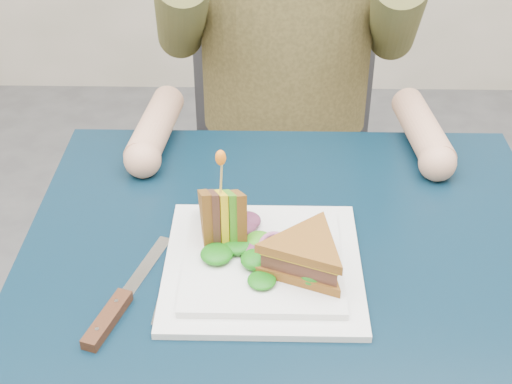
{
  "coord_description": "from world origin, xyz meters",
  "views": [
    {
      "loc": [
        -0.03,
        -0.71,
        1.36
      ],
      "look_at": [
        -0.05,
        0.06,
        0.82
      ],
      "focal_mm": 50.0,
      "sensor_mm": 36.0,
      "label": 1
    }
  ],
  "objects_px": {
    "fork": "(169,278)",
    "chair": "(283,127)",
    "plate": "(263,264)",
    "sandwich_upright": "(223,216)",
    "knife": "(115,309)",
    "table": "(291,317)",
    "sandwich_flat": "(306,256)"
  },
  "relations": [
    {
      "from": "fork",
      "to": "chair",
      "type": "bearing_deg",
      "value": 77.64
    },
    {
      "from": "plate",
      "to": "sandwich_upright",
      "type": "bearing_deg",
      "value": 140.61
    },
    {
      "from": "knife",
      "to": "plate",
      "type": "bearing_deg",
      "value": 25.14
    },
    {
      "from": "knife",
      "to": "table",
      "type": "bearing_deg",
      "value": 19.09
    },
    {
      "from": "table",
      "to": "sandwich_flat",
      "type": "height_order",
      "value": "sandwich_flat"
    },
    {
      "from": "fork",
      "to": "knife",
      "type": "height_order",
      "value": "knife"
    },
    {
      "from": "plate",
      "to": "sandwich_upright",
      "type": "xyz_separation_m",
      "value": [
        -0.05,
        0.04,
        0.05
      ]
    },
    {
      "from": "sandwich_flat",
      "to": "sandwich_upright",
      "type": "height_order",
      "value": "sandwich_upright"
    },
    {
      "from": "table",
      "to": "knife",
      "type": "bearing_deg",
      "value": -160.91
    },
    {
      "from": "plate",
      "to": "fork",
      "type": "relative_size",
      "value": 1.45
    },
    {
      "from": "fork",
      "to": "plate",
      "type": "bearing_deg",
      "value": 10.77
    },
    {
      "from": "table",
      "to": "sandwich_flat",
      "type": "bearing_deg",
      "value": -45.81
    },
    {
      "from": "sandwich_upright",
      "to": "sandwich_flat",
      "type": "bearing_deg",
      "value": -32.52
    },
    {
      "from": "chair",
      "to": "knife",
      "type": "bearing_deg",
      "value": -105.41
    },
    {
      "from": "fork",
      "to": "knife",
      "type": "bearing_deg",
      "value": -133.56
    },
    {
      "from": "table",
      "to": "chair",
      "type": "xyz_separation_m",
      "value": [
        0.0,
        0.72,
        -0.11
      ]
    },
    {
      "from": "chair",
      "to": "sandwich_flat",
      "type": "height_order",
      "value": "chair"
    },
    {
      "from": "knife",
      "to": "fork",
      "type": "bearing_deg",
      "value": 46.44
    },
    {
      "from": "fork",
      "to": "knife",
      "type": "relative_size",
      "value": 0.83
    },
    {
      "from": "table",
      "to": "sandwich_flat",
      "type": "relative_size",
      "value": 4.38
    },
    {
      "from": "plate",
      "to": "fork",
      "type": "bearing_deg",
      "value": -169.23
    },
    {
      "from": "sandwich_flat",
      "to": "sandwich_upright",
      "type": "bearing_deg",
      "value": 147.48
    },
    {
      "from": "table",
      "to": "knife",
      "type": "relative_size",
      "value": 3.46
    },
    {
      "from": "sandwich_flat",
      "to": "sandwich_upright",
      "type": "xyz_separation_m",
      "value": [
        -0.11,
        0.07,
        0.01
      ]
    },
    {
      "from": "sandwich_upright",
      "to": "fork",
      "type": "bearing_deg",
      "value": -134.76
    },
    {
      "from": "sandwich_flat",
      "to": "fork",
      "type": "distance_m",
      "value": 0.18
    },
    {
      "from": "chair",
      "to": "sandwich_upright",
      "type": "distance_m",
      "value": 0.72
    },
    {
      "from": "chair",
      "to": "sandwich_flat",
      "type": "distance_m",
      "value": 0.78
    },
    {
      "from": "table",
      "to": "sandwich_upright",
      "type": "relative_size",
      "value": 5.94
    },
    {
      "from": "table",
      "to": "plate",
      "type": "height_order",
      "value": "plate"
    },
    {
      "from": "plate",
      "to": "knife",
      "type": "height_order",
      "value": "plate"
    },
    {
      "from": "chair",
      "to": "fork",
      "type": "relative_size",
      "value": 5.18
    }
  ]
}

